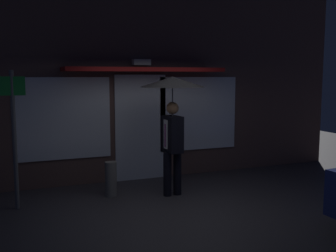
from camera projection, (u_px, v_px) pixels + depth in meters
name	position (u px, v px, depth m)	size (l,w,h in m)	color
ground_plane	(183.00, 211.00, 6.48)	(18.00, 18.00, 0.00)	#38353A
building_facade	(138.00, 74.00, 8.36)	(9.61, 1.00, 4.47)	brown
person_with_umbrella	(172.00, 102.00, 7.12)	(1.17, 1.17, 2.16)	black
street_sign_post	(14.00, 131.00, 6.41)	(0.40, 0.07, 2.27)	#595B60
sidewalk_bollard	(111.00, 179.00, 7.24)	(0.21, 0.21, 0.63)	slate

